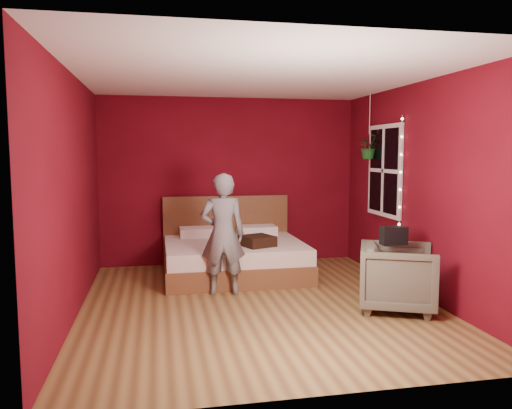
{
  "coord_description": "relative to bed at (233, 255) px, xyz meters",
  "views": [
    {
      "loc": [
        -1.12,
        -5.53,
        1.75
      ],
      "look_at": [
        0.05,
        0.4,
        1.12
      ],
      "focal_mm": 35.0,
      "sensor_mm": 36.0,
      "label": 1
    }
  ],
  "objects": [
    {
      "name": "armchair",
      "position": [
        1.55,
        -1.97,
        0.09
      ],
      "size": [
        1.06,
        1.05,
        0.74
      ],
      "primitive_type": "imported",
      "rotation": [
        0.0,
        0.0,
        1.15
      ],
      "color": "#555443",
      "rests_on": "ground"
    },
    {
      "name": "fairy_lights",
      "position": [
        2.01,
        -1.09,
        1.22
      ],
      "size": [
        0.04,
        0.04,
        1.45
      ],
      "color": "silver",
      "rests_on": "room_walls"
    },
    {
      "name": "handbag",
      "position": [
        1.49,
        -1.97,
        0.56
      ],
      "size": [
        0.28,
        0.15,
        0.2
      ],
      "primitive_type": "cube",
      "rotation": [
        0.0,
        0.0,
        -0.04
      ],
      "color": "black",
      "rests_on": "armchair"
    },
    {
      "name": "window",
      "position": [
        2.04,
        -0.56,
        1.22
      ],
      "size": [
        0.05,
        0.97,
        1.27
      ],
      "color": "white",
      "rests_on": "room_walls"
    },
    {
      "name": "floor",
      "position": [
        0.07,
        -1.46,
        -0.28
      ],
      "size": [
        4.5,
        4.5,
        0.0
      ],
      "primitive_type": "plane",
      "color": "olive",
      "rests_on": "ground"
    },
    {
      "name": "bed",
      "position": [
        0.0,
        0.0,
        0.0
      ],
      "size": [
        1.96,
        1.66,
        1.08
      ],
      "color": "brown",
      "rests_on": "ground"
    },
    {
      "name": "throw_pillow",
      "position": [
        0.26,
        -0.46,
        0.28
      ],
      "size": [
        0.51,
        0.51,
        0.14
      ],
      "primitive_type": "cube",
      "rotation": [
        0.0,
        0.0,
        0.37
      ],
      "color": "black",
      "rests_on": "bed"
    },
    {
      "name": "hanging_plant",
      "position": [
        1.95,
        -0.23,
        1.55
      ],
      "size": [
        0.33,
        0.29,
        0.94
      ],
      "color": "silver",
      "rests_on": "room_walls"
    },
    {
      "name": "room_walls",
      "position": [
        0.07,
        -1.46,
        1.4
      ],
      "size": [
        4.04,
        4.54,
        2.62
      ],
      "color": "maroon",
      "rests_on": "ground"
    },
    {
      "name": "person",
      "position": [
        -0.27,
        -0.96,
        0.47
      ],
      "size": [
        0.58,
        0.41,
        1.5
      ],
      "primitive_type": "imported",
      "rotation": [
        0.0,
        0.0,
        3.04
      ],
      "color": "slate",
      "rests_on": "ground"
    }
  ]
}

